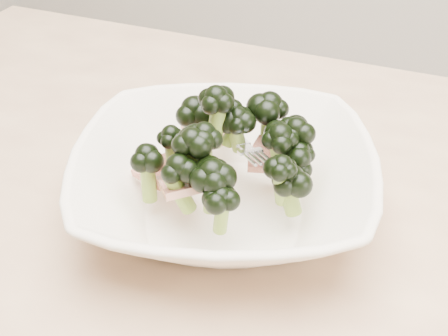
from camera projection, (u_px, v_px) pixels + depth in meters
The scene contains 2 objects.
dining_table at pixel (264, 311), 0.63m from camera, with size 1.20×0.80×0.75m.
broccoli_dish at pixel (225, 177), 0.58m from camera, with size 0.36×0.36×0.13m.
Camera 1 is at (0.13, -0.42, 1.12)m, focal length 50.00 mm.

